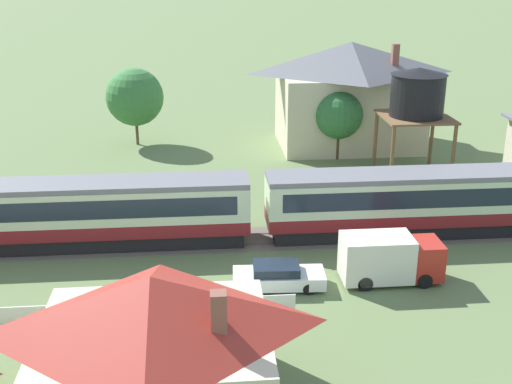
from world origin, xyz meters
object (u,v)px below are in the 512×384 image
at_px(parked_car_white, 278,276).
at_px(yard_tree_1, 339,115).
at_px(water_tower, 417,95).
at_px(delivery_truck_red, 389,258).
at_px(cottage_red_roof_2, 154,342).
at_px(station_house_grey_roof, 349,93).
at_px(passenger_train, 262,205).
at_px(yard_tree_0, 135,97).

bearing_deg(parked_car_white, yard_tree_1, 73.47).
xyz_separation_m(water_tower, delivery_truck_red, (-6.70, -16.82, -5.05)).
xyz_separation_m(water_tower, cottage_red_roof_2, (-18.26, -25.94, -3.48)).
relative_size(station_house_grey_roof, cottage_red_roof_2, 1.44).
height_order(station_house_grey_roof, water_tower, station_house_grey_roof).
distance_m(passenger_train, parked_car_white, 6.30).
height_order(water_tower, parked_car_white, water_tower).
bearing_deg(delivery_truck_red, passenger_train, 135.94).
height_order(parked_car_white, yard_tree_0, yard_tree_0).
xyz_separation_m(passenger_train, parked_car_white, (0.23, -6.09, -1.59)).
height_order(station_house_grey_roof, yard_tree_0, station_house_grey_roof).
bearing_deg(delivery_truck_red, station_house_grey_roof, 82.00).
xyz_separation_m(water_tower, yard_tree_1, (-4.86, 4.72, -2.59)).
bearing_deg(delivery_truck_red, yard_tree_1, 85.12).
relative_size(cottage_red_roof_2, delivery_truck_red, 1.74).
height_order(passenger_train, yard_tree_1, yard_tree_1).
height_order(water_tower, yard_tree_1, water_tower).
distance_m(water_tower, delivery_truck_red, 18.79).
xyz_separation_m(parked_car_white, delivery_truck_red, (5.86, 0.19, 0.69)).
bearing_deg(station_house_grey_roof, yard_tree_0, 174.47).
relative_size(water_tower, cottage_red_roof_2, 0.92).
bearing_deg(passenger_train, cottage_red_roof_2, -110.03).
distance_m(station_house_grey_roof, yard_tree_0, 19.02).
relative_size(passenger_train, delivery_truck_red, 15.14).
xyz_separation_m(yard_tree_0, yard_tree_1, (17.15, -5.99, -0.58)).
bearing_deg(yard_tree_1, station_house_grey_roof, 66.88).
bearing_deg(yard_tree_1, passenger_train, -116.89).
relative_size(station_house_grey_roof, yard_tree_1, 2.26).
xyz_separation_m(cottage_red_roof_2, yard_tree_1, (13.41, 30.66, 0.89)).
bearing_deg(yard_tree_0, parked_car_white, -71.16).
xyz_separation_m(cottage_red_roof_2, parked_car_white, (5.71, 8.93, -2.26)).
distance_m(cottage_red_roof_2, yard_tree_0, 36.86).
distance_m(passenger_train, yard_tree_1, 17.61).
bearing_deg(station_house_grey_roof, cottage_red_roof_2, -113.56).
xyz_separation_m(passenger_train, station_house_grey_roof, (9.71, 19.80, 2.53)).
height_order(parked_car_white, delivery_truck_red, delivery_truck_red).
bearing_deg(yard_tree_0, passenger_train, -66.91).
bearing_deg(parked_car_white, yard_tree_0, 111.82).
relative_size(cottage_red_roof_2, parked_car_white, 1.89).
relative_size(passenger_train, yard_tree_1, 13.73).
bearing_deg(passenger_train, parked_car_white, -87.81).
xyz_separation_m(delivery_truck_red, yard_tree_0, (-15.32, 27.53, 3.04)).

